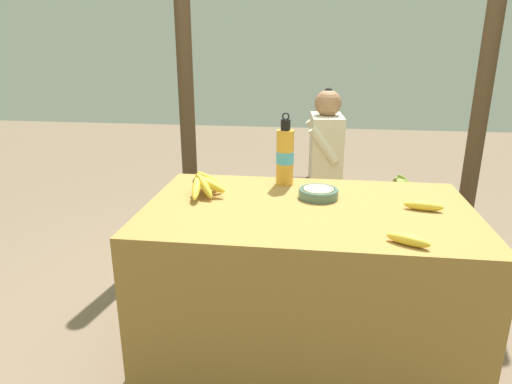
% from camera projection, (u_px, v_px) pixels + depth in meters
% --- Properties ---
extents(ground_plane, '(12.00, 12.00, 0.00)m').
position_uv_depth(ground_plane, '(302.00, 353.00, 2.18)').
color(ground_plane, '#75604C').
extents(market_counter, '(1.39, 0.85, 0.74)m').
position_uv_depth(market_counter, '(305.00, 284.00, 2.06)').
color(market_counter, olive).
rests_on(market_counter, ground_plane).
extents(banana_bunch_ripe, '(0.17, 0.29, 0.12)m').
position_uv_depth(banana_bunch_ripe, '(205.00, 182.00, 2.08)').
color(banana_bunch_ripe, '#4C381E').
rests_on(banana_bunch_ripe, market_counter).
extents(serving_bowl, '(0.18, 0.18, 0.04)m').
position_uv_depth(serving_bowl, '(318.00, 192.00, 2.05)').
color(serving_bowl, '#4C6B5B').
rests_on(serving_bowl, market_counter).
extents(water_bottle, '(0.09, 0.09, 0.35)m').
position_uv_depth(water_bottle, '(285.00, 156.00, 2.21)').
color(water_bottle, gold).
rests_on(water_bottle, market_counter).
extents(loose_banana_front, '(0.15, 0.11, 0.04)m').
position_uv_depth(loose_banana_front, '(408.00, 240.00, 1.57)').
color(loose_banana_front, gold).
rests_on(loose_banana_front, market_counter).
extents(loose_banana_side, '(0.16, 0.07, 0.04)m').
position_uv_depth(loose_banana_side, '(423.00, 206.00, 1.90)').
color(loose_banana_side, gold).
rests_on(loose_banana_side, market_counter).
extents(wooden_bench, '(1.77, 0.32, 0.45)m').
position_uv_depth(wooden_bench, '(324.00, 197.00, 3.19)').
color(wooden_bench, '#4C3823').
rests_on(wooden_bench, ground_plane).
extents(seated_vendor, '(0.42, 0.40, 1.13)m').
position_uv_depth(seated_vendor, '(318.00, 160.00, 3.07)').
color(seated_vendor, '#473828').
rests_on(seated_vendor, ground_plane).
extents(banana_bunch_green, '(0.16, 0.22, 0.13)m').
position_uv_depth(banana_bunch_green, '(402.00, 182.00, 3.08)').
color(banana_bunch_green, '#4C381E').
rests_on(banana_bunch_green, wooden_bench).
extents(support_post_near, '(0.12, 0.12, 2.47)m').
position_uv_depth(support_post_near, '(185.00, 67.00, 3.32)').
color(support_post_near, '#4C3823').
rests_on(support_post_near, ground_plane).
extents(support_post_far, '(0.12, 0.12, 2.47)m').
position_uv_depth(support_post_far, '(487.00, 69.00, 3.06)').
color(support_post_far, '#4C3823').
rests_on(support_post_far, ground_plane).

